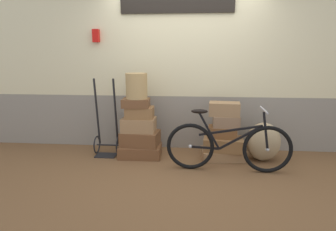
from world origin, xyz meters
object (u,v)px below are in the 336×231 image
Objects in this scene: suitcase_5 at (222,154)px; suitcase_7 at (223,132)px; suitcase_0 at (141,151)px; suitcase_8 at (226,122)px; suitcase_2 at (139,125)px; suitcase_3 at (140,113)px; wicker_basket at (137,86)px; burlap_sack at (263,142)px; suitcase_1 at (140,138)px; luggage_trolley at (107,137)px; suitcase_4 at (136,103)px; suitcase_6 at (223,144)px; bicycle at (228,146)px; suitcase_9 at (224,109)px.

suitcase_5 is 0.34m from suitcase_7.
suitcase_0 is 1.50× the size of suitcase_7.
suitcase_2 is at bearing -179.98° from suitcase_8.
suitcase_7 is at bearing -1.21° from suitcase_3.
suitcase_0 is 1.00m from wicker_basket.
wicker_basket reaches higher than burlap_sack.
suitcase_5 is at bearing -1.04° from suitcase_0.
suitcase_3 reaches higher than suitcase_8.
suitcase_0 is 1.02× the size of suitcase_5.
suitcase_8 is 1.02× the size of wicker_basket.
suitcase_0 is at bearing -76.40° from suitcase_1.
suitcase_0 is at bearing -178.90° from suitcase_8.
suitcase_3 reaches higher than suitcase_5.
suitcase_3 is 0.67m from luggage_trolley.
suitcase_4 reaches higher than suitcase_6.
suitcase_3 is 1.03× the size of suitcase_4.
suitcase_0 is 1.27m from suitcase_6.
suitcase_6 is 0.48× the size of luggage_trolley.
suitcase_5 is 0.52× the size of luggage_trolley.
suitcase_2 is at bearing 130.53° from suitcase_0.
suitcase_7 is at bearing -1.04° from luggage_trolley.
luggage_trolley reaches higher than suitcase_1.
suitcase_0 is at bearing -172.69° from suitcase_7.
suitcase_2 is 1.27m from suitcase_7.
suitcase_7 is 1.09× the size of suitcase_8.
suitcase_6 is (1.26, -0.03, -0.04)m from suitcase_1.
suitcase_5 is 0.37× the size of bicycle.
suitcase_6 is at bearing -76.36° from suitcase_5.
suitcase_6 is (1.26, -0.03, -0.45)m from suitcase_3.
suitcase_9 is (0.00, 0.03, 0.69)m from suitcase_5.
suitcase_4 is (-0.03, -0.02, 0.34)m from suitcase_2.
suitcase_8 is at bearing -1.79° from suitcase_3.
suitcase_8 is at bearing 87.73° from bicycle.
suitcase_8 is 1.42m from wicker_basket.
suitcase_8 is 0.51m from bicycle.
bicycle is (0.02, -0.46, 0.28)m from suitcase_5.
suitcase_7 reaches higher than suitcase_5.
suitcase_3 is at bearing -179.62° from suitcase_8.
burlap_sack is (2.37, -0.06, 0.00)m from luggage_trolley.
suitcase_5 is at bearing -1.74° from suitcase_3.
bicycle is at bearing -22.19° from suitcase_4.
wicker_basket is at bearing -4.65° from luggage_trolley.
suitcase_7 is at bearing -0.50° from suitcase_0.
suitcase_1 is 0.34× the size of bicycle.
suitcase_4 is 1.04× the size of suitcase_8.
suitcase_8 is at bearing 178.93° from burlap_sack.
suitcase_7 is 1.78m from luggage_trolley.
suitcase_4 is 1.36m from suitcase_7.
suitcase_8 is at bearing -8.33° from suitcase_5.
suitcase_0 is 1.37m from bicycle.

